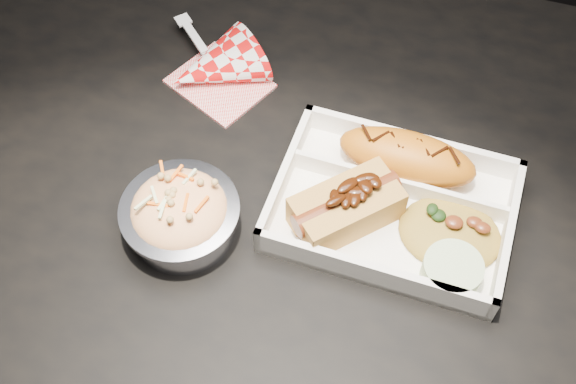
# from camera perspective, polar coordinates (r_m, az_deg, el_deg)

# --- Properties ---
(dining_table) EXTENTS (1.20, 0.80, 0.75)m
(dining_table) POSITION_cam_1_polar(r_m,az_deg,el_deg) (0.87, 0.96, -3.49)
(dining_table) COLOR black
(dining_table) RESTS_ON ground
(food_tray) EXTENTS (0.25, 0.19, 0.04)m
(food_tray) POSITION_cam_1_polar(r_m,az_deg,el_deg) (0.78, 8.22, -1.30)
(food_tray) COLOR white
(food_tray) RESTS_ON dining_table
(fried_pastry) EXTENTS (0.15, 0.06, 0.05)m
(fried_pastry) POSITION_cam_1_polar(r_m,az_deg,el_deg) (0.80, 9.38, 2.76)
(fried_pastry) COLOR #C56A13
(fried_pastry) RESTS_ON food_tray
(hotdog) EXTENTS (0.12, 0.12, 0.06)m
(hotdog) POSITION_cam_1_polar(r_m,az_deg,el_deg) (0.75, 4.64, -1.09)
(hotdog) COLOR #BB8840
(hotdog) RESTS_ON food_tray
(fried_rice_mound) EXTENTS (0.11, 0.09, 0.03)m
(fried_rice_mound) POSITION_cam_1_polar(r_m,az_deg,el_deg) (0.77, 12.82, -2.78)
(fried_rice_mound) COLOR #AE8B32
(fried_rice_mound) RESTS_ON food_tray
(cupcake_liner) EXTENTS (0.06, 0.06, 0.03)m
(cupcake_liner) POSITION_cam_1_polar(r_m,az_deg,el_deg) (0.74, 12.79, -6.18)
(cupcake_liner) COLOR #B8D29E
(cupcake_liner) RESTS_ON food_tray
(foil_coleslaw_cup) EXTENTS (0.12, 0.12, 0.07)m
(foil_coleslaw_cup) POSITION_cam_1_polar(r_m,az_deg,el_deg) (0.75, -8.50, -1.75)
(foil_coleslaw_cup) COLOR silver
(foil_coleslaw_cup) RESTS_ON dining_table
(napkin_fork) EXTENTS (0.16, 0.15, 0.10)m
(napkin_fork) POSITION_cam_1_polar(r_m,az_deg,el_deg) (0.90, -5.85, 9.75)
(napkin_fork) COLOR red
(napkin_fork) RESTS_ON dining_table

